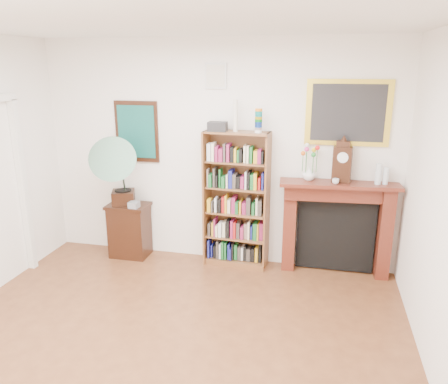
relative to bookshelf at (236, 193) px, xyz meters
name	(u,v)px	position (x,y,z in m)	size (l,w,h in m)	color
room	(134,221)	(-0.29, -2.34, 0.44)	(4.51, 5.01, 2.81)	#5A311B
teal_poster	(137,132)	(-1.34, 0.14, 0.69)	(0.58, 0.04, 0.78)	black
small_picture	(216,76)	(-0.29, 0.14, 1.39)	(0.26, 0.04, 0.30)	white
gilt_painting	(348,113)	(1.26, 0.14, 0.99)	(0.95, 0.04, 0.75)	gold
bookshelf	(236,193)	(0.00, 0.00, 0.00)	(0.81, 0.34, 1.98)	brown
side_cabinet	(130,230)	(-1.43, -0.05, -0.60)	(0.53, 0.38, 0.72)	black
fireplace	(336,219)	(1.22, 0.06, -0.27)	(1.40, 0.43, 1.16)	#461910
gramophone	(116,167)	(-1.51, -0.18, 0.29)	(0.78, 0.86, 0.93)	black
cd_stack	(134,205)	(-1.30, -0.16, -0.20)	(0.12, 0.12, 0.08)	#A6A7B2
mantel_clock	(342,163)	(1.23, 0.02, 0.44)	(0.22, 0.15, 0.48)	black
flower_vase	(309,174)	(0.87, 0.03, 0.29)	(0.15, 0.15, 0.16)	white
teacup	(336,181)	(1.17, -0.08, 0.24)	(0.08, 0.08, 0.06)	silver
bottle_left	(379,174)	(1.64, 0.03, 0.33)	(0.07, 0.07, 0.24)	silver
bottle_right	(386,176)	(1.73, 0.03, 0.31)	(0.06, 0.06, 0.20)	silver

